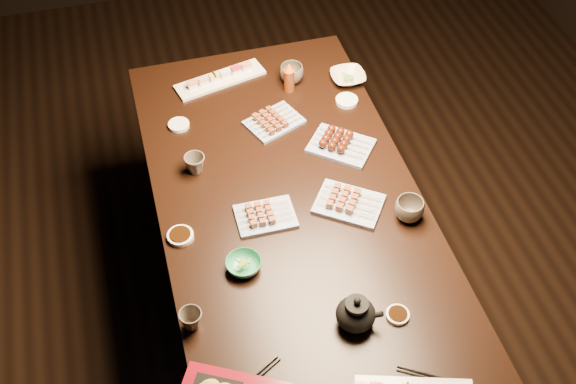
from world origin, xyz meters
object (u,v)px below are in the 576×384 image
Objects in this scene: dining_table at (291,271)px; condiment_bottle at (289,77)px; teacup_far_left at (195,164)px; teapot at (356,311)px; teacup_mid_right at (409,210)px; sushi_platter_far at (220,76)px; yakitori_plate_left at (274,118)px; yakitori_plate_center at (265,213)px; teacup_far_right at (292,74)px; yakitori_plate_right at (349,200)px; teacup_near_left at (191,320)px; edamame_bowl_green at (244,265)px; edamame_bowl_cream at (348,77)px.

condiment_bottle is at bearing 85.42° from dining_table.
teapot reaches higher than teacup_far_left.
teapot is (-0.31, -0.34, 0.02)m from teacup_mid_right.
yakitori_plate_left reaches higher than sushi_platter_far.
yakitori_plate_center is 0.68m from condiment_bottle.
teacup_far_right reaches higher than yakitori_plate_left.
yakitori_plate_left reaches higher than dining_table.
teacup_far_right is at bearing 126.61° from yakitori_plate_right.
teapot is at bearing -70.91° from yakitori_plate_center.
yakitori_plate_left is 0.37m from teacup_far_left.
teacup_near_left is at bearing -101.36° from teacup_far_left.
yakitori_plate_center is 0.22m from edamame_bowl_green.
teacup_near_left is 0.55× the size of condiment_bottle.
teacup_mid_right is at bearing 104.13° from sushi_platter_far.
dining_table is at bearing 42.36° from teacup_near_left.
yakitori_plate_center is 0.47m from yakitori_plate_left.
teapot reaches higher than teacup_far_right.
edamame_bowl_green is (-0.12, -0.19, -0.01)m from yakitori_plate_center.
edamame_bowl_cream is (0.50, 0.62, -0.01)m from yakitori_plate_center.
dining_table is 0.76m from condiment_bottle.
yakitori_plate_center and yakitori_plate_left have the same top height.
teacup_mid_right reaches higher than yakitori_plate_left.
yakitori_plate_left is at bearing 67.38° from edamame_bowl_green.
edamame_bowl_cream is at bearing 52.58° from edamame_bowl_green.
yakitori_plate_right reaches higher than yakitori_plate_left.
teacup_far_left is (-0.07, 0.47, 0.02)m from edamame_bowl_green.
teacup_far_left reaches higher than teacup_near_left.
teapot reaches higher than sushi_platter_far.
yakitori_plate_left is 0.92m from teacup_near_left.
condiment_bottle is at bearing 38.12° from teacup_far_left.
teacup_near_left is (-0.20, -0.17, 0.02)m from edamame_bowl_green.
yakitori_plate_center is 0.89× the size of yakitori_plate_right.
edamame_bowl_cream is at bearing 26.43° from teacup_far_left.
teacup_far_left reaches higher than edamame_bowl_green.
dining_table is at bearing 15.01° from yakitori_plate_center.
teacup_far_right is (-0.01, 0.70, 0.01)m from yakitori_plate_right.
edamame_bowl_green is (-0.12, -0.94, -0.00)m from sushi_platter_far.
edamame_bowl_cream is at bearing 3.53° from yakitori_plate_left.
yakitori_plate_center is 0.47m from teacup_near_left.
yakitori_plate_right is 2.26× the size of teacup_mid_right.
sushi_platter_far is 1.15m from teacup_near_left.
yakitori_plate_left is at bearing 113.75° from teapot.
edamame_bowl_green is at bearing -114.64° from condiment_bottle.
dining_table is 4.87× the size of sushi_platter_far.
edamame_bowl_green is at bearing -121.88° from yakitori_plate_center.
teapot is at bearing -73.43° from dining_table.
teacup_far_right is 1.15m from teapot.
yakitori_plate_center is 0.50m from teapot.
teapot is (-0.34, -1.09, 0.04)m from edamame_bowl_cream.
teacup_mid_right reaches higher than yakitori_plate_center.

